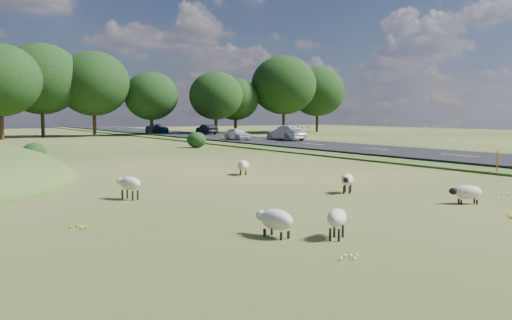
{
  "coord_description": "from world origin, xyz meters",
  "views": [
    {
      "loc": [
        -10.65,
        -17.04,
        3.03
      ],
      "look_at": [
        2.0,
        4.0,
        1.0
      ],
      "focal_mm": 40.0,
      "sensor_mm": 36.0,
      "label": 1
    }
  ],
  "objects_px": {
    "sheep_1": "(347,180)",
    "sheep_2": "(467,192)",
    "car_0": "(157,129)",
    "car_4": "(286,133)",
    "sheep_0": "(275,219)",
    "marker_post": "(497,162)",
    "car_3": "(207,129)",
    "car_2": "(237,134)",
    "sheep_3": "(243,166)",
    "sheep_4": "(129,184)",
    "sheep_5": "(337,218)"
  },
  "relations": [
    {
      "from": "sheep_1",
      "to": "sheep_2",
      "type": "bearing_deg",
      "value": 69.4
    },
    {
      "from": "car_0",
      "to": "car_4",
      "type": "xyz_separation_m",
      "value": [
        3.8,
        -26.08,
        0.15
      ]
    },
    {
      "from": "sheep_0",
      "to": "marker_post",
      "type": "bearing_deg",
      "value": -80.79
    },
    {
      "from": "sheep_2",
      "to": "car_3",
      "type": "bearing_deg",
      "value": -76.73
    },
    {
      "from": "sheep_2",
      "to": "car_0",
      "type": "relative_size",
      "value": 0.25
    },
    {
      "from": "sheep_1",
      "to": "sheep_2",
      "type": "xyz_separation_m",
      "value": [
        1.76,
        -4.03,
        -0.12
      ]
    },
    {
      "from": "marker_post",
      "to": "car_0",
      "type": "height_order",
      "value": "car_0"
    },
    {
      "from": "sheep_2",
      "to": "car_3",
      "type": "relative_size",
      "value": 0.28
    },
    {
      "from": "car_2",
      "to": "car_4",
      "type": "relative_size",
      "value": 0.69
    },
    {
      "from": "sheep_3",
      "to": "car_0",
      "type": "height_order",
      "value": "car_0"
    },
    {
      "from": "sheep_2",
      "to": "sheep_0",
      "type": "bearing_deg",
      "value": 37.37
    },
    {
      "from": "sheep_0",
      "to": "car_0",
      "type": "relative_size",
      "value": 0.28
    },
    {
      "from": "sheep_0",
      "to": "car_3",
      "type": "relative_size",
      "value": 0.32
    },
    {
      "from": "sheep_2",
      "to": "sheep_4",
      "type": "bearing_deg",
      "value": -5.42
    },
    {
      "from": "sheep_5",
      "to": "marker_post",
      "type": "bearing_deg",
      "value": -15.03
    },
    {
      "from": "sheep_2",
      "to": "car_3",
      "type": "distance_m",
      "value": 56.58
    },
    {
      "from": "sheep_4",
      "to": "car_0",
      "type": "bearing_deg",
      "value": -45.1
    },
    {
      "from": "sheep_4",
      "to": "car_3",
      "type": "xyz_separation_m",
      "value": [
        26.15,
        47.25,
        0.33
      ]
    },
    {
      "from": "sheep_1",
      "to": "sheep_5",
      "type": "xyz_separation_m",
      "value": [
        -5.32,
        -5.94,
        -0.0
      ]
    },
    {
      "from": "car_2",
      "to": "car_3",
      "type": "bearing_deg",
      "value": 75.72
    },
    {
      "from": "sheep_2",
      "to": "car_0",
      "type": "xyz_separation_m",
      "value": [
        13.01,
        61.69,
        0.47
      ]
    },
    {
      "from": "car_3",
      "to": "car_4",
      "type": "height_order",
      "value": "car_4"
    },
    {
      "from": "sheep_1",
      "to": "sheep_5",
      "type": "relative_size",
      "value": 0.97
    },
    {
      "from": "sheep_0",
      "to": "car_2",
      "type": "xyz_separation_m",
      "value": [
        21.27,
        40.08,
        0.44
      ]
    },
    {
      "from": "sheep_0",
      "to": "car_0",
      "type": "bearing_deg",
      "value": -29.95
    },
    {
      "from": "sheep_5",
      "to": "car_4",
      "type": "relative_size",
      "value": 0.19
    },
    {
      "from": "sheep_0",
      "to": "sheep_3",
      "type": "xyz_separation_m",
      "value": [
        6.31,
        12.65,
        0.02
      ]
    },
    {
      "from": "sheep_1",
      "to": "car_2",
      "type": "bearing_deg",
      "value": -157.08
    },
    {
      "from": "sheep_5",
      "to": "sheep_2",
      "type": "bearing_deg",
      "value": -24.48
    },
    {
      "from": "sheep_2",
      "to": "sheep_5",
      "type": "relative_size",
      "value": 1.13
    },
    {
      "from": "sheep_0",
      "to": "sheep_4",
      "type": "relative_size",
      "value": 1.08
    },
    {
      "from": "car_3",
      "to": "sheep_5",
      "type": "bearing_deg",
      "value": 66.87
    },
    {
      "from": "sheep_1",
      "to": "sheep_4",
      "type": "relative_size",
      "value": 0.83
    },
    {
      "from": "marker_post",
      "to": "sheep_5",
      "type": "height_order",
      "value": "marker_post"
    },
    {
      "from": "sheep_4",
      "to": "sheep_5",
      "type": "relative_size",
      "value": 1.18
    },
    {
      "from": "marker_post",
      "to": "car_3",
      "type": "relative_size",
      "value": 0.31
    },
    {
      "from": "sheep_0",
      "to": "car_0",
      "type": "height_order",
      "value": "car_0"
    },
    {
      "from": "sheep_5",
      "to": "car_0",
      "type": "bearing_deg",
      "value": 32.92
    },
    {
      "from": "sheep_5",
      "to": "sheep_3",
      "type": "bearing_deg",
      "value": 29.7
    },
    {
      "from": "marker_post",
      "to": "sheep_1",
      "type": "distance_m",
      "value": 10.95
    },
    {
      "from": "marker_post",
      "to": "car_3",
      "type": "height_order",
      "value": "car_3"
    },
    {
      "from": "sheep_3",
      "to": "sheep_4",
      "type": "bearing_deg",
      "value": -26.94
    },
    {
      "from": "sheep_2",
      "to": "sheep_3",
      "type": "height_order",
      "value": "sheep_3"
    },
    {
      "from": "marker_post",
      "to": "car_0",
      "type": "distance_m",
      "value": 56.36
    },
    {
      "from": "sheep_1",
      "to": "sheep_4",
      "type": "height_order",
      "value": "sheep_4"
    },
    {
      "from": "sheep_3",
      "to": "sheep_5",
      "type": "relative_size",
      "value": 1.3
    },
    {
      "from": "marker_post",
      "to": "car_0",
      "type": "relative_size",
      "value": 0.27
    },
    {
      "from": "sheep_1",
      "to": "car_2",
      "type": "relative_size",
      "value": 0.26
    },
    {
      "from": "sheep_3",
      "to": "car_2",
      "type": "distance_m",
      "value": 31.25
    },
    {
      "from": "sheep_2",
      "to": "car_2",
      "type": "relative_size",
      "value": 0.3
    }
  ]
}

